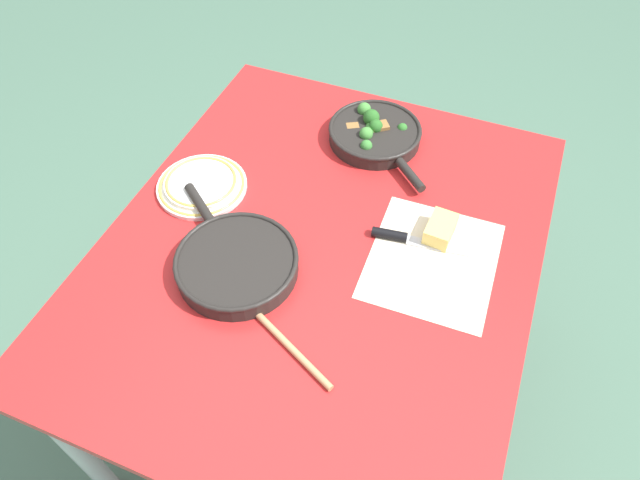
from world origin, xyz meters
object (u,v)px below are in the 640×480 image
(wooden_spoon, at_px, (261,318))
(dinner_plate_stack, at_px, (202,184))
(grater_knife, at_px, (406,238))
(cheese_block, at_px, (440,229))
(skillet_eggs, at_px, (236,263))
(skillet_broccoli, at_px, (376,133))

(wooden_spoon, distance_m, dinner_plate_stack, 0.44)
(wooden_spoon, bearing_deg, grater_knife, -98.68)
(grater_knife, relative_size, dinner_plate_stack, 1.01)
(grater_knife, distance_m, dinner_plate_stack, 0.54)
(cheese_block, distance_m, dinner_plate_stack, 0.61)
(skillet_eggs, distance_m, wooden_spoon, 0.15)
(skillet_eggs, relative_size, cheese_block, 3.80)
(skillet_broccoli, distance_m, cheese_block, 0.37)
(wooden_spoon, height_order, grater_knife, grater_knife)
(grater_knife, distance_m, cheese_block, 0.09)
(grater_knife, bearing_deg, dinner_plate_stack, 175.05)
(skillet_broccoli, bearing_deg, dinner_plate_stack, -92.95)
(wooden_spoon, xyz_separation_m, cheese_block, (0.37, -0.30, 0.01))
(skillet_broccoli, height_order, skillet_eggs, skillet_broccoli)
(skillet_broccoli, height_order, grater_knife, skillet_broccoli)
(dinner_plate_stack, bearing_deg, cheese_block, -83.53)
(grater_knife, height_order, cheese_block, cheese_block)
(cheese_block, bearing_deg, grater_knife, 122.60)
(skillet_broccoli, bearing_deg, cheese_block, -4.36)
(skillet_eggs, bearing_deg, wooden_spoon, 174.62)
(cheese_block, height_order, dinner_plate_stack, cheese_block)
(grater_knife, bearing_deg, cheese_block, 25.13)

